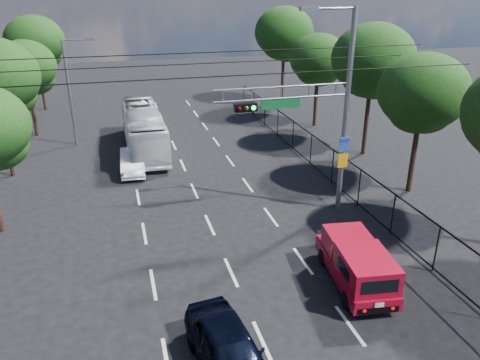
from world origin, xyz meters
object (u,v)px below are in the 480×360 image
object	(u,v)px
white_bus	(143,130)
signal_mast	(322,107)
navy_hatchback	(229,351)
white_van	(133,161)
red_pickup	(356,262)

from	to	relation	value
white_bus	signal_mast	bearing A→B (deg)	-58.35
navy_hatchback	white_van	bearing A→B (deg)	88.78
white_van	navy_hatchback	bearing A→B (deg)	-81.36
signal_mast	white_van	distance (m)	12.27
white_bus	navy_hatchback	bearing A→B (deg)	-88.27
signal_mast	white_bus	bearing A→B (deg)	121.92
white_bus	white_van	size ratio (longest dim) A/B	2.57
navy_hatchback	white_bus	world-z (taller)	white_bus
red_pickup	navy_hatchback	distance (m)	6.25
white_bus	red_pickup	bearing A→B (deg)	-70.74
red_pickup	white_van	distance (m)	15.52
signal_mast	navy_hatchback	xyz separation A→B (m)	(-6.57, -8.83, -4.51)
navy_hatchback	white_van	distance (m)	16.72
navy_hatchback	white_bus	xyz separation A→B (m)	(-0.72, 20.53, 0.65)
navy_hatchback	white_van	size ratio (longest dim) A/B	1.11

